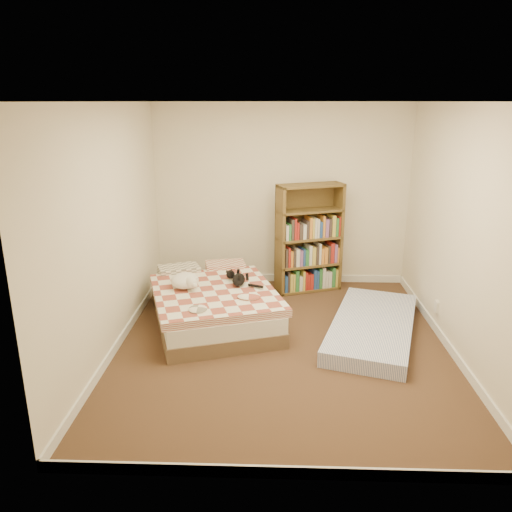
{
  "coord_description": "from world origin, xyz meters",
  "views": [
    {
      "loc": [
        -0.11,
        -4.84,
        2.5
      ],
      "look_at": [
        -0.29,
        0.3,
        0.9
      ],
      "focal_mm": 35.0,
      "sensor_mm": 36.0,
      "label": 1
    }
  ],
  "objects_px": {
    "black_cat": "(239,279)",
    "white_dog": "(186,281)",
    "floor_mattress": "(373,327)",
    "bed": "(213,302)",
    "bookshelf": "(309,251)"
  },
  "relations": [
    {
      "from": "black_cat",
      "to": "white_dog",
      "type": "relative_size",
      "value": 1.53
    },
    {
      "from": "floor_mattress",
      "to": "white_dog",
      "type": "height_order",
      "value": "white_dog"
    },
    {
      "from": "white_dog",
      "to": "bed",
      "type": "bearing_deg",
      "value": 20.23
    },
    {
      "from": "floor_mattress",
      "to": "bookshelf",
      "type": "bearing_deg",
      "value": 132.05
    },
    {
      "from": "bed",
      "to": "white_dog",
      "type": "height_order",
      "value": "white_dog"
    },
    {
      "from": "bed",
      "to": "white_dog",
      "type": "relative_size",
      "value": 5.72
    },
    {
      "from": "floor_mattress",
      "to": "white_dog",
      "type": "relative_size",
      "value": 5.03
    },
    {
      "from": "bookshelf",
      "to": "floor_mattress",
      "type": "height_order",
      "value": "bookshelf"
    },
    {
      "from": "floor_mattress",
      "to": "white_dog",
      "type": "xyz_separation_m",
      "value": [
        -2.13,
        0.23,
        0.44
      ]
    },
    {
      "from": "bookshelf",
      "to": "white_dog",
      "type": "relative_size",
      "value": 3.95
    },
    {
      "from": "white_dog",
      "to": "black_cat",
      "type": "bearing_deg",
      "value": 19.69
    },
    {
      "from": "black_cat",
      "to": "bookshelf",
      "type": "bearing_deg",
      "value": 11.74
    },
    {
      "from": "bed",
      "to": "white_dog",
      "type": "distance_m",
      "value": 0.44
    },
    {
      "from": "floor_mattress",
      "to": "white_dog",
      "type": "distance_m",
      "value": 2.19
    },
    {
      "from": "bookshelf",
      "to": "black_cat",
      "type": "height_order",
      "value": "bookshelf"
    }
  ]
}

